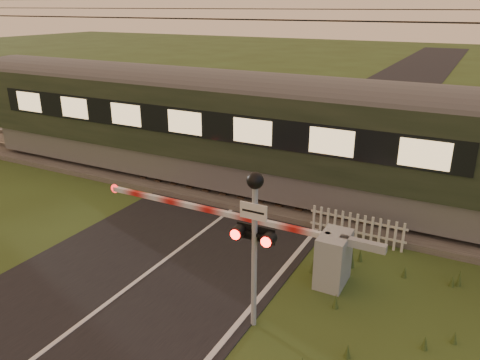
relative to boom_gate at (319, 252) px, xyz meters
The scene contains 7 objects.
ground 4.37m from the boom_gate, 146.11° to the right, with size 160.00×160.00×0.00m, color #35441A.
road 4.49m from the boom_gate, 143.48° to the right, with size 6.00×140.00×0.03m.
track_bed 5.47m from the boom_gate, 131.17° to the left, with size 140.00×3.40×0.39m.
overhead_wires 7.41m from the boom_gate, 131.17° to the left, with size 120.00×0.62×0.62m.
boom_gate is the anchor object (origin of this frame).
crossing_signal 2.68m from the boom_gate, 104.74° to the right, with size 0.81×0.34×3.18m.
picket_fence 2.24m from the boom_gate, 81.95° to the left, with size 2.56×0.07×0.81m.
Camera 1 is at (6.36, -6.62, 5.91)m, focal length 35.00 mm.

